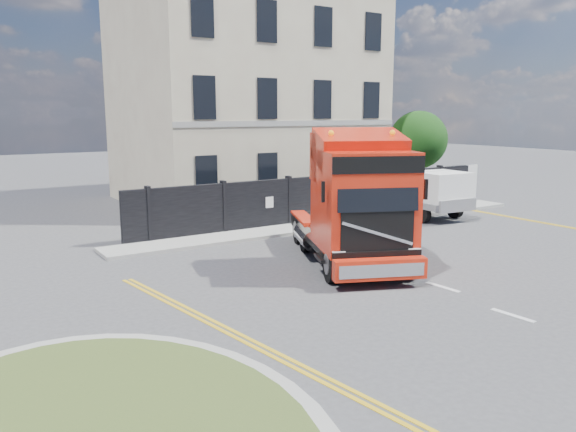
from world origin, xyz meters
TOP-DOWN VIEW (x-y plane):
  - ground at (0.00, 0.00)m, footprint 120.00×120.00m
  - hoarding_fence at (6.55, 9.00)m, footprint 18.80×0.25m
  - georgian_building at (6.00, 16.50)m, footprint 12.30×10.30m
  - tree at (14.38, 12.10)m, footprint 3.20×3.20m
  - pavement_far at (6.00, 8.10)m, footprint 20.00×1.60m
  - truck at (2.27, 2.49)m, footprint 4.99×7.26m
  - flatbed_pickup at (10.22, 7.01)m, footprint 2.43×5.30m

SIDE VIEW (x-z plane):
  - ground at x=0.00m, z-range 0.00..0.00m
  - pavement_far at x=6.00m, z-range 0.00..0.12m
  - hoarding_fence at x=6.55m, z-range 0.00..2.00m
  - flatbed_pickup at x=10.22m, z-range 0.08..2.23m
  - truck at x=2.27m, z-range -0.21..3.87m
  - tree at x=14.38m, z-range 0.65..5.45m
  - georgian_building at x=6.00m, z-range -0.63..12.17m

